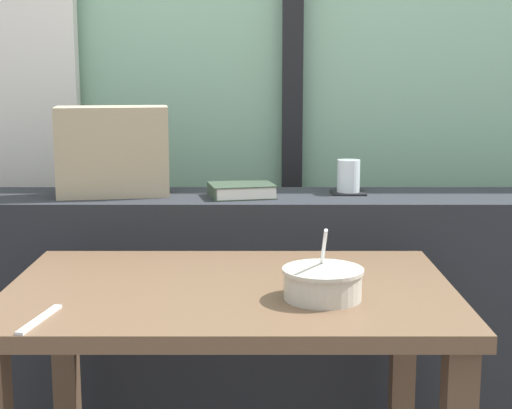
{
  "coord_description": "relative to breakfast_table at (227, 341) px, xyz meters",
  "views": [
    {
      "loc": [
        -0.04,
        -1.72,
        1.21
      ],
      "look_at": [
        -0.03,
        0.43,
        0.83
      ],
      "focal_mm": 54.94,
      "sensor_mm": 36.0,
      "label": 1
    }
  ],
  "objects": [
    {
      "name": "throw_pillow",
      "position": [
        -0.36,
        0.59,
        0.36
      ],
      "size": [
        0.34,
        0.19,
        0.26
      ],
      "primitive_type": "cube",
      "rotation": [
        0.0,
        0.0,
        0.15
      ],
      "color": "tan",
      "rests_on": "dark_console_ledge"
    },
    {
      "name": "juice_glass",
      "position": [
        0.33,
        0.63,
        0.28
      ],
      "size": [
        0.07,
        0.07,
        0.1
      ],
      "color": "white",
      "rests_on": "coaster_square"
    },
    {
      "name": "closed_book",
      "position": [
        0.01,
        0.57,
        0.25
      ],
      "size": [
        0.21,
        0.17,
        0.04
      ],
      "color": "#334233",
      "rests_on": "dark_console_ledge"
    },
    {
      "name": "dark_console_ledge",
      "position": [
        0.1,
        0.59,
        -0.18
      ],
      "size": [
        2.8,
        0.31,
        0.83
      ],
      "primitive_type": "cube",
      "color": "#23262B",
      "rests_on": "ground"
    },
    {
      "name": "breakfast_table",
      "position": [
        0.0,
        0.0,
        0.0
      ],
      "size": [
        0.99,
        0.66,
        0.73
      ],
      "color": "brown",
      "rests_on": "ground"
    },
    {
      "name": "outdoor_backdrop",
      "position": [
        0.1,
        1.11,
        0.8
      ],
      "size": [
        4.8,
        0.08,
        2.8
      ],
      "primitive_type": "cube",
      "color": "#84B293",
      "rests_on": "ground"
    },
    {
      "name": "window_divider_post",
      "position": [
        0.18,
        1.04,
        0.7
      ],
      "size": [
        0.07,
        0.05,
        2.6
      ],
      "primitive_type": "cube",
      "color": "black",
      "rests_on": "ground"
    },
    {
      "name": "coaster_square",
      "position": [
        0.33,
        0.63,
        0.24
      ],
      "size": [
        0.1,
        0.1,
        0.0
      ],
      "primitive_type": "cube",
      "color": "black",
      "rests_on": "dark_console_ledge"
    },
    {
      "name": "fork_utensil",
      "position": [
        -0.36,
        -0.24,
        0.13
      ],
      "size": [
        0.05,
        0.17,
        0.01
      ],
      "primitive_type": "cube",
      "rotation": [
        0.0,
        0.0,
        -0.18
      ],
      "color": "silver",
      "rests_on": "breakfast_table"
    },
    {
      "name": "soup_bowl",
      "position": [
        0.2,
        -0.1,
        0.16
      ],
      "size": [
        0.17,
        0.17,
        0.16
      ],
      "color": "#BCB7A8",
      "rests_on": "breakfast_table"
    }
  ]
}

